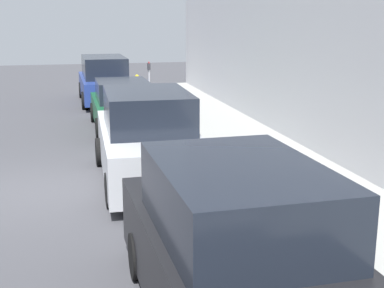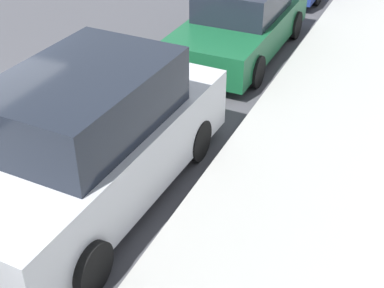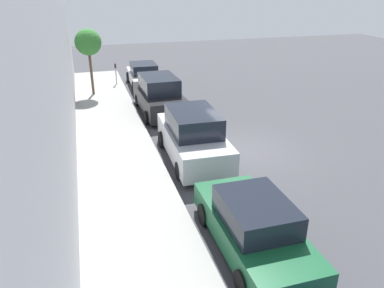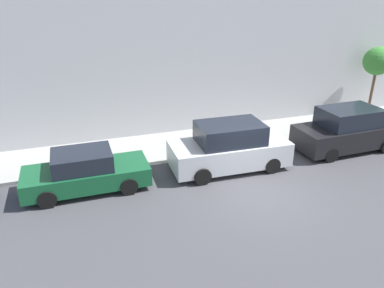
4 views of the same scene
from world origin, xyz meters
name	(u,v)px [view 1 (image 1 of 4)]	position (x,y,z in m)	size (l,w,h in m)	color
ground_plane	(44,191)	(0.00, 0.00, 0.00)	(60.00, 60.00, 0.00)	#424247
sidewalk	(274,172)	(5.07, 0.00, 0.07)	(3.14, 32.00, 0.15)	#9E9E99
parked_suv_second	(238,254)	(2.33, -5.65, 0.93)	(2.08, 4.84, 1.98)	black
parked_suv_third	(148,139)	(2.22, 0.24, 0.93)	(2.10, 4.86, 1.98)	#B7BABF
parked_sedan_fourth	(123,106)	(2.30, 5.92, 0.72)	(1.92, 4.50, 1.54)	#14512D
parked_minivan_fifth	(105,80)	(2.15, 11.40, 0.92)	(2.02, 4.92, 1.90)	navy
parking_meter_far	(149,76)	(3.95, 11.01, 1.08)	(0.11, 0.15, 1.53)	#ADADB2
fire_hydrant	(137,82)	(3.85, 14.06, 0.49)	(0.20, 0.20, 0.69)	gold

